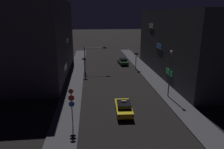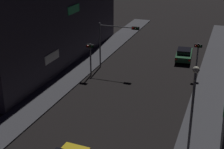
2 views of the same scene
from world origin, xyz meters
The scene contains 8 objects.
sidewalk_left centered at (-7.09, 26.26, 0.06)m, with size 3.01×56.53×0.13m, color #424247.
sidewalk_right centered at (7.09, 26.26, 0.06)m, with size 3.01×56.53×0.13m, color #424247.
building_facade_left centered at (-13.87, 29.40, 6.98)m, with size 10.65×27.00×13.97m.
far_car centered at (3.34, 34.98, 0.73)m, with size 2.14×4.57×1.42m.
traffic_light_overhead centered at (-3.57, 29.16, 3.78)m, with size 4.57×0.42×5.18m.
traffic_light_left_kerb centered at (-5.33, 26.41, 2.57)m, with size 0.80×0.42×3.57m.
traffic_light_right_kerb centered at (5.33, 30.14, 2.61)m, with size 0.80×0.42×3.63m.
street_lamp_near_block centered at (6.62, 14.69, 4.24)m, with size 0.42×0.42×6.55m.
Camera 2 is at (8.20, -4.32, 13.56)m, focal length 53.56 mm.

